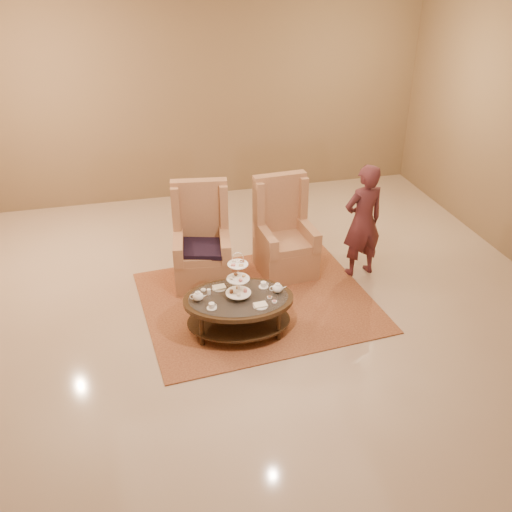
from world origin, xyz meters
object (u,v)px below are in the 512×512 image
object	(u,v)px
armchair_left	(202,249)
armchair_right	(284,240)
tea_table	(239,304)
person	(363,221)

from	to	relation	value
armchair_left	armchair_right	distance (m)	1.15
tea_table	armchair_left	bearing A→B (deg)	107.31
tea_table	person	bearing A→B (deg)	33.45
tea_table	armchair_right	bearing A→B (deg)	61.90
armchair_left	armchair_right	size ratio (longest dim) A/B	1.01
person	tea_table	bearing A→B (deg)	16.76
person	armchair_left	bearing A→B (deg)	-18.57
armchair_left	armchair_right	bearing A→B (deg)	7.58
armchair_left	person	bearing A→B (deg)	-1.68
armchair_left	person	world-z (taller)	person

